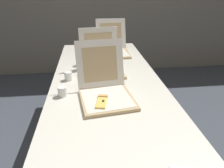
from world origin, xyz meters
TOP-DOWN VIEW (x-y plane):
  - table at (0.00, 0.62)m, footprint 0.86×2.25m
  - pizza_box_front at (-0.03, 0.37)m, footprint 0.39×0.47m
  - pizza_box_middle at (-0.03, 0.83)m, footprint 0.38×0.38m
  - pizza_box_back at (0.13, 1.35)m, footprint 0.34×0.47m
  - cup_white_far at (-0.22, 1.01)m, footprint 0.06×0.06m
  - cup_white_mid at (-0.30, 0.69)m, footprint 0.06×0.06m
  - cup_white_near_center at (-0.32, 0.42)m, footprint 0.06×0.06m

SIDE VIEW (x-z plane):
  - table at x=0.00m, z-range 0.33..1.07m
  - cup_white_far at x=-0.22m, z-range 0.75..0.82m
  - cup_white_mid at x=-0.30m, z-range 0.75..0.82m
  - cup_white_near_center at x=-0.32m, z-range 0.75..0.82m
  - pizza_box_back at x=0.13m, z-range 0.63..0.97m
  - pizza_box_front at x=-0.03m, z-range 0.62..0.97m
  - pizza_box_middle at x=-0.03m, z-range 0.62..0.98m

